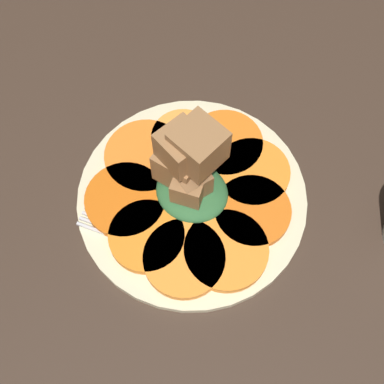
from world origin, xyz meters
The scene contains 13 objects.
table_slab centered at (0.00, 0.00, 1.00)cm, with size 120.00×120.00×2.00cm, color #38281E.
plate centered at (0.00, 0.00, 2.52)cm, with size 25.74×25.74×1.05cm.
carrot_slice_0 centered at (-6.19, -4.00, 3.64)cm, with size 8.95×8.95×1.08cm, color #D45E12.
carrot_slice_1 centered at (-2.06, -6.65, 3.64)cm, with size 8.18×8.18×1.08cm, color orange.
carrot_slice_2 centered at (2.64, -7.04, 3.64)cm, with size 8.68×8.68×1.08cm, color orange.
carrot_slice_3 centered at (6.19, -4.25, 3.64)cm, with size 8.99×8.99×1.08cm, color orange.
carrot_slice_4 centered at (6.85, 1.10, 3.64)cm, with size 8.40×8.40×1.08cm, color orange.
carrot_slice_5 centered at (4.89, 5.41, 3.64)cm, with size 8.48×8.48×1.08cm, color orange.
carrot_slice_6 centered at (0.55, 7.46, 3.64)cm, with size 8.67×8.67×1.08cm, color orange.
carrot_slice_7 centered at (-4.17, 5.92, 3.64)cm, with size 7.36×7.36×1.08cm, color #F99539.
carrot_slice_8 centered at (-6.89, 1.79, 3.64)cm, with size 9.35×9.35×1.08cm, color orange.
center_pile centered at (-0.55, 0.53, 7.98)cm, with size 8.42×7.85×11.19cm.
fork centered at (-1.35, -6.76, 3.30)cm, with size 17.86×3.62×0.40cm.
Camera 1 is at (11.23, -22.22, 57.25)cm, focal length 50.00 mm.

